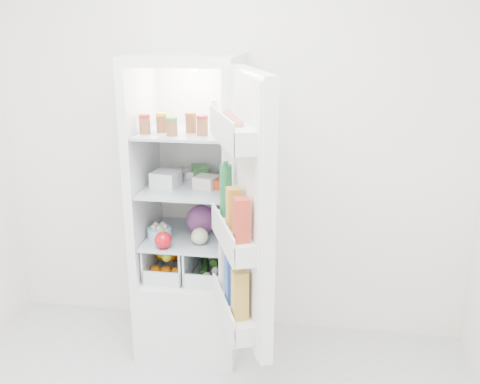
% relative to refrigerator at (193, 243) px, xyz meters
% --- Properties ---
extents(room_walls, '(3.02, 3.02, 2.61)m').
position_rel_refrigerator_xyz_m(room_walls, '(0.20, -1.25, 0.93)').
color(room_walls, white).
rests_on(room_walls, ground).
extents(refrigerator, '(0.60, 0.60, 1.80)m').
position_rel_refrigerator_xyz_m(refrigerator, '(0.00, 0.00, 0.00)').
color(refrigerator, white).
rests_on(refrigerator, ground).
extents(shelf_low, '(0.49, 0.53, 0.01)m').
position_rel_refrigerator_xyz_m(shelf_low, '(-0.00, -0.06, 0.07)').
color(shelf_low, '#A2B2BE').
rests_on(shelf_low, refrigerator).
extents(shelf_mid, '(0.49, 0.53, 0.02)m').
position_rel_refrigerator_xyz_m(shelf_mid, '(-0.00, -0.06, 0.38)').
color(shelf_mid, '#A2B2BE').
rests_on(shelf_mid, refrigerator).
extents(shelf_top, '(0.49, 0.53, 0.02)m').
position_rel_refrigerator_xyz_m(shelf_top, '(-0.00, -0.06, 0.71)').
color(shelf_top, '#A2B2BE').
rests_on(shelf_top, refrigerator).
extents(crisper_left, '(0.23, 0.46, 0.22)m').
position_rel_refrigerator_xyz_m(crisper_left, '(-0.12, -0.06, -0.06)').
color(crisper_left, silver).
rests_on(crisper_left, refrigerator).
extents(crisper_right, '(0.23, 0.46, 0.22)m').
position_rel_refrigerator_xyz_m(crisper_right, '(0.12, -0.06, -0.06)').
color(crisper_right, silver).
rests_on(crisper_right, refrigerator).
extents(condiment_jars, '(0.38, 0.16, 0.08)m').
position_rel_refrigerator_xyz_m(condiment_jars, '(-0.04, -0.18, 0.76)').
color(condiment_jars, '#B21919').
rests_on(condiment_jars, shelf_top).
extents(squeeze_bottle, '(0.06, 0.06, 0.16)m').
position_rel_refrigerator_xyz_m(squeeze_bottle, '(0.14, 0.00, 0.80)').
color(squeeze_bottle, white).
rests_on(squeeze_bottle, shelf_top).
extents(tub_white, '(0.16, 0.16, 0.09)m').
position_rel_refrigerator_xyz_m(tub_white, '(-0.12, -0.10, 0.44)').
color(tub_white, silver).
rests_on(tub_white, shelf_mid).
extents(tub_cream, '(0.14, 0.14, 0.07)m').
position_rel_refrigerator_xyz_m(tub_cream, '(0.11, -0.09, 0.43)').
color(tub_cream, beige).
rests_on(tub_cream, shelf_mid).
extents(tin_red, '(0.11, 0.11, 0.05)m').
position_rel_refrigerator_xyz_m(tin_red, '(0.18, -0.09, 0.42)').
color(tin_red, '#BC3E1C').
rests_on(tin_red, shelf_mid).
extents(foil_tray, '(0.18, 0.15, 0.04)m').
position_rel_refrigerator_xyz_m(foil_tray, '(-0.04, 0.12, 0.41)').
color(foil_tray, '#B4B4B8').
rests_on(foil_tray, shelf_mid).
extents(tub_green, '(0.13, 0.15, 0.07)m').
position_rel_refrigerator_xyz_m(tub_green, '(0.02, 0.12, 0.43)').
color(tub_green, '#439345').
rests_on(tub_green, shelf_mid).
extents(red_cabbage, '(0.18, 0.18, 0.18)m').
position_rel_refrigerator_xyz_m(red_cabbage, '(0.06, -0.03, 0.17)').
color(red_cabbage, '#5B1F53').
rests_on(red_cabbage, shelf_low).
extents(bell_pepper, '(0.10, 0.10, 0.10)m').
position_rel_refrigerator_xyz_m(bell_pepper, '(-0.10, -0.28, 0.13)').
color(bell_pepper, red).
rests_on(bell_pepper, shelf_low).
extents(mushroom_bowl, '(0.17, 0.17, 0.07)m').
position_rel_refrigerator_xyz_m(mushroom_bowl, '(-0.17, -0.14, 0.12)').
color(mushroom_bowl, '#9DCCEA').
rests_on(mushroom_bowl, shelf_low).
extents(salad_bag, '(0.10, 0.10, 0.10)m').
position_rel_refrigerator_xyz_m(salad_bag, '(0.09, -0.19, 0.13)').
color(salad_bag, '#B4C997').
rests_on(salad_bag, shelf_low).
extents(citrus_pile, '(0.20, 0.31, 0.16)m').
position_rel_refrigerator_xyz_m(citrus_pile, '(-0.13, -0.10, -0.08)').
color(citrus_pile, orange).
rests_on(citrus_pile, refrigerator).
extents(veg_pile, '(0.16, 0.30, 0.10)m').
position_rel_refrigerator_xyz_m(veg_pile, '(0.13, -0.06, -0.10)').
color(veg_pile, '#1D4818').
rests_on(veg_pile, refrigerator).
extents(fridge_door, '(0.36, 0.58, 1.30)m').
position_rel_refrigerator_xyz_m(fridge_door, '(0.41, -0.62, 0.43)').
color(fridge_door, white).
rests_on(fridge_door, refrigerator).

